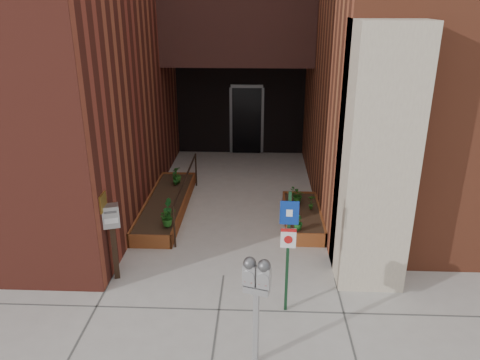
# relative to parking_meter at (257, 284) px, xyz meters

# --- Properties ---
(ground) EXTENTS (80.00, 80.00, 0.00)m
(ground) POSITION_rel_parking_meter_xyz_m (-0.60, 2.12, -1.26)
(ground) COLOR #9E9991
(ground) RESTS_ON ground
(planter_left) EXTENTS (0.90, 3.60, 0.30)m
(planter_left) POSITION_rel_parking_meter_xyz_m (-2.15, 4.82, -1.13)
(planter_left) COLOR brown
(planter_left) RESTS_ON ground
(planter_right) EXTENTS (0.80, 2.20, 0.30)m
(planter_right) POSITION_rel_parking_meter_xyz_m (1.00, 4.32, -1.13)
(planter_right) COLOR brown
(planter_right) RESTS_ON ground
(handrail) EXTENTS (0.04, 3.34, 0.90)m
(handrail) POSITION_rel_parking_meter_xyz_m (-1.65, 4.77, -0.52)
(handrail) COLOR black
(handrail) RESTS_ON ground
(parking_meter) EXTENTS (0.38, 0.23, 1.63)m
(parking_meter) POSITION_rel_parking_meter_xyz_m (0.00, 0.00, 0.00)
(parking_meter) COLOR #A3A3A6
(parking_meter) RESTS_ON ground
(sign_post) EXTENTS (0.28, 0.07, 2.06)m
(sign_post) POSITION_rel_parking_meter_xyz_m (0.47, 1.17, 0.00)
(sign_post) COLOR #13341D
(sign_post) RESTS_ON ground
(payment_dropbox) EXTENTS (0.33, 0.29, 1.42)m
(payment_dropbox) POSITION_rel_parking_meter_xyz_m (-2.50, 1.97, -0.24)
(payment_dropbox) COLOR black
(payment_dropbox) RESTS_ON ground
(shrub_left_a) EXTENTS (0.48, 0.48, 0.38)m
(shrub_left_a) POSITION_rel_parking_meter_xyz_m (-1.85, 3.47, -0.77)
(shrub_left_a) COLOR #20601B
(shrub_left_a) RESTS_ON planter_left
(shrub_left_b) EXTENTS (0.27, 0.27, 0.40)m
(shrub_left_b) POSITION_rel_parking_meter_xyz_m (-1.94, 3.90, -0.76)
(shrub_left_b) COLOR #19591F
(shrub_left_b) RESTS_ON planter_left
(shrub_left_c) EXTENTS (0.33, 0.33, 0.41)m
(shrub_left_c) POSITION_rel_parking_meter_xyz_m (-2.08, 5.89, -0.76)
(shrub_left_c) COLOR #215217
(shrub_left_c) RESTS_ON planter_left
(shrub_left_d) EXTENTS (0.25, 0.25, 0.40)m
(shrub_left_d) POSITION_rel_parking_meter_xyz_m (-2.09, 5.75, -0.76)
(shrub_left_d) COLOR #1A5E1D
(shrub_left_d) RESTS_ON planter_left
(shrub_right_a) EXTENTS (0.23, 0.23, 0.33)m
(shrub_right_a) POSITION_rel_parking_meter_xyz_m (0.82, 3.42, -0.80)
(shrub_right_a) COLOR #17521B
(shrub_right_a) RESTS_ON planter_right
(shrub_right_b) EXTENTS (0.19, 0.19, 0.34)m
(shrub_right_b) POSITION_rel_parking_meter_xyz_m (1.18, 4.42, -0.79)
(shrub_right_b) COLOR #245D1A
(shrub_right_b) RESTS_ON planter_right
(shrub_right_c) EXTENTS (0.45, 0.45, 0.37)m
(shrub_right_c) POSITION_rel_parking_meter_xyz_m (0.89, 4.74, -0.78)
(shrub_right_c) COLOR #205C1A
(shrub_right_c) RESTS_ON planter_right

